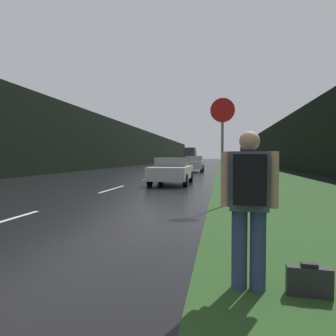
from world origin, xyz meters
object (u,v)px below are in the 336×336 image
(hitchhiker_with_backpack, at_px, (249,200))
(suitcase, at_px, (309,282))
(car_passing_near, at_px, (172,170))
(car_oncoming, at_px, (176,162))
(delivery_truck, at_px, (190,155))
(car_passing_far, at_px, (194,164))
(stop_sign, at_px, (222,141))

(hitchhiker_with_backpack, height_order, suitcase, hitchhiker_with_backpack)
(car_passing_near, bearing_deg, car_oncoming, -82.13)
(hitchhiker_with_backpack, bearing_deg, car_passing_near, 106.93)
(suitcase, xyz_separation_m, delivery_truck, (-7.76, 66.76, 1.72))
(suitcase, distance_m, car_passing_far, 26.09)
(car_passing_near, distance_m, delivery_truck, 54.51)
(hitchhiker_with_backpack, relative_size, car_passing_far, 0.39)
(stop_sign, distance_m, car_passing_near, 7.65)
(stop_sign, height_order, car_passing_far, stop_sign)
(car_passing_near, distance_m, car_oncoming, 31.91)
(car_passing_far, bearing_deg, delivery_truck, -83.90)
(delivery_truck, bearing_deg, car_passing_far, -83.90)
(suitcase, relative_size, delivery_truck, 0.07)
(car_passing_far, distance_m, car_oncoming, 18.70)
(hitchhiker_with_backpack, distance_m, car_passing_near, 12.73)
(car_passing_far, bearing_deg, stop_sign, 97.10)
(car_passing_near, bearing_deg, car_passing_far, -90.00)
(car_passing_near, bearing_deg, delivery_truck, -85.40)
(hitchhiker_with_backpack, bearing_deg, stop_sign, 96.80)
(hitchhiker_with_backpack, relative_size, car_oncoming, 0.36)
(car_passing_far, bearing_deg, car_passing_near, 90.00)
(delivery_truck, bearing_deg, hitchhiker_with_backpack, -83.87)
(stop_sign, distance_m, delivery_truck, 61.83)
(suitcase, relative_size, car_oncoming, 0.09)
(car_passing_near, bearing_deg, stop_sign, 109.78)
(suitcase, xyz_separation_m, car_oncoming, (-7.76, 44.05, 0.56))
(hitchhiker_with_backpack, xyz_separation_m, delivery_truck, (-7.17, 66.73, 0.92))
(suitcase, distance_m, car_oncoming, 44.73)
(car_passing_near, distance_m, car_passing_far, 13.43)
(car_passing_near, height_order, car_passing_far, car_passing_far)
(suitcase, bearing_deg, car_passing_far, 101.67)
(car_passing_near, bearing_deg, suitcase, 105.23)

